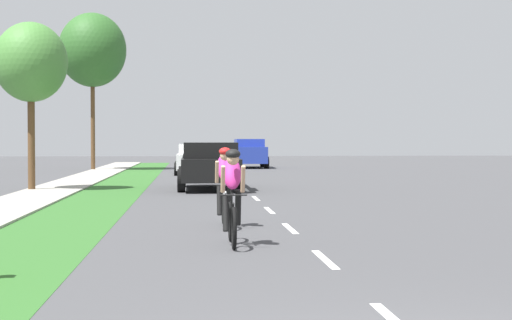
{
  "coord_description": "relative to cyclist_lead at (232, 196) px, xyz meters",
  "views": [
    {
      "loc": [
        -1.94,
        -5.24,
        1.72
      ],
      "look_at": [
        -0.23,
        15.23,
        1.2
      ],
      "focal_mm": 55.56,
      "sensor_mm": 36.0,
      "label": 1
    }
  ],
  "objects": [
    {
      "name": "sedan_white",
      "position": [
        -0.45,
        27.02,
        -0.04
      ],
      "size": [
        1.98,
        4.3,
        1.52
      ],
      "color": "silver",
      "rests_on": "ground_plane"
    },
    {
      "name": "grass_verge",
      "position": [
        -3.29,
        12.42,
        -0.81
      ],
      "size": [
        2.14,
        70.0,
        0.01
      ],
      "primitive_type": "cube",
      "color": "#2D6026",
      "rests_on": "ground_plane"
    },
    {
      "name": "suv_blue",
      "position": [
        3.0,
        36.28,
        0.14
      ],
      "size": [
        2.15,
        4.7,
        1.79
      ],
      "color": "#23389E",
      "rests_on": "ground_plane"
    },
    {
      "name": "ground_plane",
      "position": [
        1.25,
        12.42,
        -0.81
      ],
      "size": [
        120.0,
        120.0,
        0.0
      ],
      "primitive_type": "plane",
      "color": "#424244"
    },
    {
      "name": "street_tree_far",
      "position": [
        -6.23,
        33.15,
        6.04
      ],
      "size": [
        3.84,
        3.84,
        8.99
      ],
      "color": "brown",
      "rests_on": "ground_plane"
    },
    {
      "name": "sidewalk_concrete",
      "position": [
        -5.32,
        12.42,
        -0.81
      ],
      "size": [
        1.93,
        70.0,
        0.1
      ],
      "primitive_type": "cube",
      "color": "#9E998E",
      "rests_on": "ground_plane"
    },
    {
      "name": "cyclist_lead",
      "position": [
        0.0,
        0.0,
        0.0
      ],
      "size": [
        0.42,
        1.72,
        1.58
      ],
      "color": "black",
      "rests_on": "ground_plane"
    },
    {
      "name": "lane_markings_center",
      "position": [
        1.25,
        16.42,
        -0.81
      ],
      "size": [
        0.12,
        53.8,
        0.01
      ],
      "color": "white",
      "rests_on": "ground_plane"
    },
    {
      "name": "cyclist_trailing",
      "position": [
        -0.0,
        2.79,
        0.0
      ],
      "size": [
        0.42,
        1.72,
        1.58
      ],
      "color": "black",
      "rests_on": "ground_plane"
    },
    {
      "name": "street_tree_near",
      "position": [
        -6.06,
        14.61,
        3.53
      ],
      "size": [
        2.46,
        2.46,
        5.73
      ],
      "color": "brown",
      "rests_on": "ground_plane"
    },
    {
      "name": "pickup_black",
      "position": [
        0.01,
        14.82,
        0.02
      ],
      "size": [
        2.22,
        5.1,
        1.64
      ],
      "color": "black",
      "rests_on": "ground_plane"
    }
  ]
}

